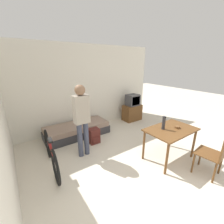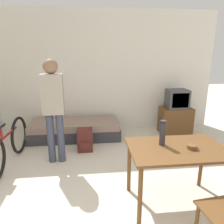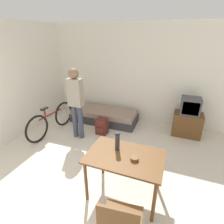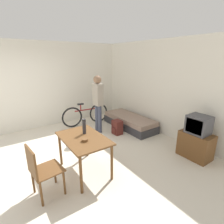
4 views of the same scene
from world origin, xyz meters
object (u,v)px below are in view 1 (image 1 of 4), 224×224
Objects in this scene: mate_bowl at (177,127)px; daybed at (77,130)px; bicycle at (51,153)px; thermos_flask at (164,122)px; wooden_chair at (216,153)px; person_standing at (82,116)px; backpack at (94,136)px; tv at (132,109)px; dining_table at (171,133)px.

daybed is at bearing 122.36° from mate_bowl.
thermos_flask is at bearing -26.80° from bicycle.
person_standing is (-1.78, 2.11, 0.48)m from wooden_chair.
person_standing reaches higher than thermos_flask.
wooden_chair is 2.17× the size of backpack.
tv is at bearing 19.08° from backpack.
wooden_chair is 7.97× the size of mate_bowl.
daybed is 2.07× the size of wooden_chair.
daybed is 0.71m from backpack.
person_standing is at bearing -142.53° from backpack.
daybed is 4.50× the size of backpack.
person_standing reaches higher than daybed.
wooden_chair is 3.06× the size of thermos_flask.
wooden_chair is 2.81m from backpack.
dining_table is 3.73× the size of thermos_flask.
daybed is at bearing 115.99° from wooden_chair.
tv is 3.26m from wooden_chair.
person_standing reaches higher than dining_table.
tv is at bearing 71.45° from mate_bowl.
dining_table reaches higher than backpack.
daybed is 1.12× the size of person_standing.
wooden_chair is 0.54× the size of person_standing.
bicycle is 2.82m from mate_bowl.
wooden_chair is (1.53, -3.14, 0.34)m from daybed.
daybed is 2.28m from tv.
backpack is (-1.25, 1.66, -0.57)m from mate_bowl.
tv is at bearing 18.82° from bicycle.
mate_bowl reaches higher than backpack.
wooden_chair reaches higher than daybed.
bicycle is 1.01m from person_standing.
bicycle is at bearing 153.38° from mate_bowl.
backpack is (-2.05, -0.71, -0.23)m from tv.
mate_bowl is at bearing 93.97° from wooden_chair.
thermos_flask is 0.37m from mate_bowl.
mate_bowl reaches higher than dining_table.
thermos_flask reaches higher than wooden_chair.
mate_bowl is at bearing -108.55° from tv.
wooden_chair is at bearing -86.03° from mate_bowl.
backpack is at bearing -160.92° from tv.
tv is (2.27, 0.04, 0.26)m from daybed.
bicycle is at bearing 152.78° from dining_table.
tv is at bearing 76.94° from wooden_chair.
backpack is at bearing 121.96° from thermos_flask.
person_standing reaches higher than mate_bowl.
backpack is at bearing 124.27° from dining_table.
wooden_chair reaches higher than dining_table.
person_standing is (-2.52, -1.07, 0.56)m from tv.
mate_bowl reaches higher than bicycle.
bicycle is 14.12× the size of mate_bowl.
daybed is at bearing 118.14° from thermos_flask.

